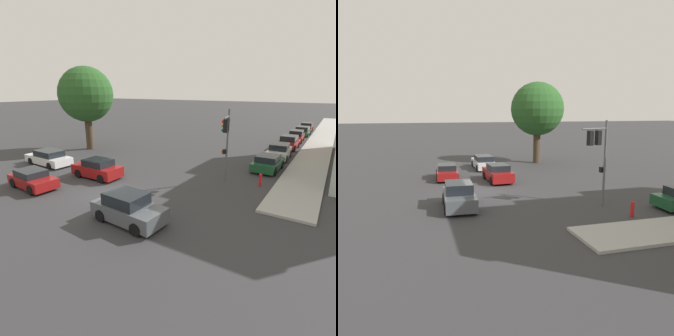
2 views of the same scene
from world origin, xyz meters
The scene contains 8 objects.
ground_plane centered at (0.00, 0.00, 0.00)m, with size 300.00×300.00×0.00m, color #333335.
street_tree centered at (-11.67, 8.92, 6.14)m, with size 6.02×6.02×9.21m.
traffic_signal centered at (5.91, 6.18, 3.71)m, with size 0.85×2.02×5.39m.
crossing_car_0 centered at (-2.96, 2.06, 0.71)m, with size 4.02×1.99×1.50m.
crossing_car_1 centered at (3.95, -2.16, 0.74)m, with size 4.03×2.09×1.59m.
crossing_car_2 centered at (-5.08, -2.03, 0.63)m, with size 3.98×2.05×1.30m.
crossing_car_3 centered at (-9.57, 2.18, 0.66)m, with size 4.82×2.06×1.38m.
fire_hydrant centered at (8.37, 7.08, 0.49)m, with size 0.22×0.22×0.92m.
Camera 2 is at (23.67, -4.65, 5.94)m, focal length 35.00 mm.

